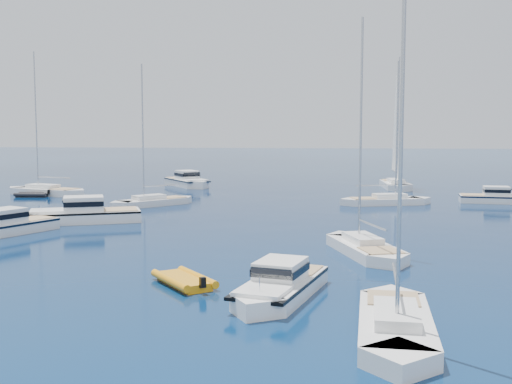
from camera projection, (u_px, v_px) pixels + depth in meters
The scene contains 14 objects.
ground at pixel (242, 309), 24.89m from camera, with size 400.00×400.00×0.00m, color navy.
motor_cruiser_near at pixel (279, 298), 26.52m from camera, with size 2.39×7.81×2.05m, color white, non-canonical shape.
motor_cruiser_left at pixel (2, 235), 42.32m from camera, with size 2.58×8.44×2.22m, color silver, non-canonical shape.
motor_cruiser_centre at pixel (82, 222), 47.76m from camera, with size 2.94×9.62×2.53m, color white, non-canonical shape.
motor_cruiser_far_r at pixel (498, 203), 60.17m from camera, with size 2.36×7.72×2.03m, color silver, non-canonical shape.
motor_cruiser_horizon at pixel (188, 186), 77.25m from camera, with size 2.88×9.42×2.47m, color white, non-canonical shape.
sailboat_fore at pixel (395, 334), 21.89m from camera, with size 2.48×9.54×14.03m, color silver, non-canonical shape.
sailboat_mid_r at pixel (365, 254), 35.81m from camera, with size 2.44×9.39×13.80m, color white, non-canonical shape.
sailboat_mid_l at pixel (153, 205), 58.27m from camera, with size 2.35×9.04×13.29m, color silver, non-canonical shape.
sailboat_centre at pixel (386, 205), 58.93m from camera, with size 2.43×9.34×13.72m, color silver, non-canonical shape.
sailboat_sails_r at pixel (395, 188), 75.20m from camera, with size 2.80×10.77×15.83m, color white, non-canonical shape.
sailboat_far_l at pixel (46, 195), 67.62m from camera, with size 2.78×10.69×15.72m, color white, non-canonical shape.
tender_yellow at pixel (184, 285), 28.75m from camera, with size 2.07×3.81×0.95m, color orange, non-canonical shape.
tender_grey_far at pixel (32, 197), 65.52m from camera, with size 1.93×3.48×0.95m, color black, non-canonical shape.
Camera 1 is at (3.01, -24.11, 7.11)m, focal length 44.40 mm.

